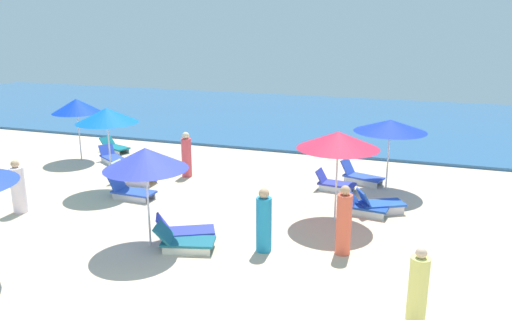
# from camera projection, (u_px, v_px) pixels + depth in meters

# --- Properties ---
(ocean) EXTENTS (60.00, 15.83, 0.12)m
(ocean) POSITION_uv_depth(u_px,v_px,m) (342.00, 119.00, 27.70)
(ocean) COLOR #2C5B8D
(ocean) RESTS_ON ground_plane
(umbrella_0) EXTENTS (1.87, 1.87, 2.42)m
(umbrella_0) POSITION_uv_depth(u_px,v_px,m) (77.00, 106.00, 19.18)
(umbrella_0) COLOR silver
(umbrella_0) RESTS_ON ground_plane
(lounge_chair_0_0) EXTENTS (1.47, 1.22, 0.62)m
(lounge_chair_0_0) POSITION_uv_depth(u_px,v_px,m) (112.00, 157.00, 19.29)
(lounge_chair_0_0) COLOR silver
(lounge_chair_0_0) RESTS_ON ground_plane
(lounge_chair_0_1) EXTENTS (1.45, 0.98, 0.57)m
(lounge_chair_0_1) POSITION_uv_depth(u_px,v_px,m) (114.00, 147.00, 20.91)
(lounge_chair_0_1) COLOR silver
(lounge_chair_0_1) RESTS_ON ground_plane
(umbrella_1) EXTENTS (2.19, 2.19, 2.50)m
(umbrella_1) POSITION_uv_depth(u_px,v_px,m) (338.00, 140.00, 13.14)
(umbrella_1) COLOR silver
(umbrella_1) RESTS_ON ground_plane
(lounge_chair_1_0) EXTENTS (1.44, 1.17, 0.70)m
(lounge_chair_1_0) POSITION_uv_depth(u_px,v_px,m) (379.00, 204.00, 14.24)
(lounge_chair_1_0) COLOR silver
(lounge_chair_1_0) RESTS_ON ground_plane
(lounge_chair_1_1) EXTENTS (1.31, 0.77, 0.61)m
(lounge_chair_1_1) POSITION_uv_depth(u_px,v_px,m) (365.00, 206.00, 14.15)
(lounge_chair_1_1) COLOR silver
(lounge_chair_1_1) RESTS_ON ground_plane
(umbrella_3) EXTENTS (1.99, 1.99, 2.45)m
(umbrella_3) POSITION_uv_depth(u_px,v_px,m) (145.00, 159.00, 11.66)
(umbrella_3) COLOR silver
(umbrella_3) RESTS_ON ground_plane
(lounge_chair_3_0) EXTENTS (1.52, 0.99, 0.64)m
(lounge_chair_3_0) POSITION_uv_depth(u_px,v_px,m) (183.00, 241.00, 11.93)
(lounge_chair_3_0) COLOR silver
(lounge_chair_3_0) RESTS_ON ground_plane
(lounge_chair_3_1) EXTENTS (1.53, 1.17, 0.69)m
(lounge_chair_3_1) POSITION_uv_depth(u_px,v_px,m) (184.00, 231.00, 12.43)
(lounge_chair_3_1) COLOR silver
(lounge_chair_3_1) RESTS_ON ground_plane
(umbrella_4) EXTENTS (2.27, 2.27, 2.32)m
(umbrella_4) POSITION_uv_depth(u_px,v_px,m) (390.00, 126.00, 15.63)
(umbrella_4) COLOR silver
(umbrella_4) RESTS_ON ground_plane
(lounge_chair_4_0) EXTENTS (1.30, 0.70, 0.64)m
(lounge_chair_4_0) POSITION_uv_depth(u_px,v_px,m) (334.00, 183.00, 16.15)
(lounge_chair_4_0) COLOR silver
(lounge_chair_4_0) RESTS_ON ground_plane
(lounge_chair_4_1) EXTENTS (1.52, 0.96, 0.75)m
(lounge_chair_4_1) POSITION_uv_depth(u_px,v_px,m) (360.00, 176.00, 16.87)
(lounge_chair_4_1) COLOR silver
(lounge_chair_4_1) RESTS_ON ground_plane
(umbrella_8) EXTENTS (1.94, 1.94, 2.68)m
(umbrella_8) POSITION_uv_depth(u_px,v_px,m) (107.00, 116.00, 15.58)
(umbrella_8) COLOR silver
(umbrella_8) RESTS_ON ground_plane
(lounge_chair_8_0) EXTENTS (1.46, 0.68, 0.74)m
(lounge_chair_8_0) POSITION_uv_depth(u_px,v_px,m) (130.00, 191.00, 15.42)
(lounge_chair_8_0) COLOR silver
(lounge_chair_8_0) RESTS_ON ground_plane
(lounge_chair_8_1) EXTENTS (1.53, 0.70, 0.72)m
(lounge_chair_8_1) POSITION_uv_depth(u_px,v_px,m) (133.00, 175.00, 16.87)
(lounge_chair_8_1) COLOR silver
(lounge_chair_8_1) RESTS_ON ground_plane
(beachgoer_0) EXTENTS (0.40, 0.40, 1.50)m
(beachgoer_0) POSITION_uv_depth(u_px,v_px,m) (418.00, 289.00, 8.86)
(beachgoer_0) COLOR #E8DF72
(beachgoer_0) RESTS_ON ground_plane
(beachgoer_1) EXTENTS (0.38, 0.38, 1.68)m
(beachgoer_1) POSITION_uv_depth(u_px,v_px,m) (344.00, 222.00, 11.59)
(beachgoer_1) COLOR #EC5F45
(beachgoer_1) RESTS_ON ground_plane
(beachgoer_3) EXTENTS (0.41, 0.41, 1.57)m
(beachgoer_3) POSITION_uv_depth(u_px,v_px,m) (264.00, 222.00, 11.75)
(beachgoer_3) COLOR #218ABE
(beachgoer_3) RESTS_ON ground_plane
(beachgoer_4) EXTENTS (0.56, 0.56, 1.55)m
(beachgoer_4) POSITION_uv_depth(u_px,v_px,m) (18.00, 189.00, 14.17)
(beachgoer_4) COLOR white
(beachgoer_4) RESTS_ON ground_plane
(beachgoer_5) EXTENTS (0.39, 0.39, 1.60)m
(beachgoer_5) POSITION_uv_depth(u_px,v_px,m) (186.00, 156.00, 17.47)
(beachgoer_5) COLOR #E04953
(beachgoer_5) RESTS_ON ground_plane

